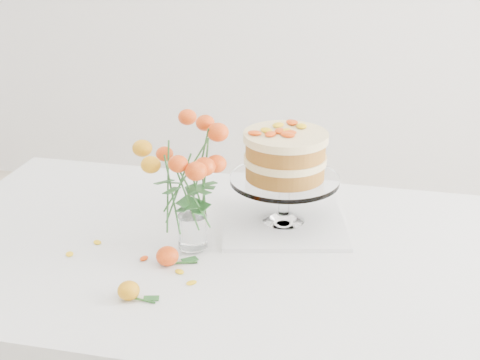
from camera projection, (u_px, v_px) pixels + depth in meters
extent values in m
cube|color=tan|center=(205.00, 254.00, 1.64)|extent=(1.40, 0.90, 0.04)
cylinder|color=tan|center=(59.00, 280.00, 2.25)|extent=(0.06, 0.06, 0.71)
cylinder|color=tan|center=(440.00, 328.00, 2.00)|extent=(0.06, 0.06, 0.71)
cube|color=silver|center=(205.00, 246.00, 1.64)|extent=(1.42, 0.92, 0.01)
cube|color=silver|center=(245.00, 207.00, 2.09)|extent=(1.42, 0.01, 0.20)
cube|color=white|center=(283.00, 222.00, 1.74)|extent=(0.38, 0.38, 0.01)
cylinder|color=white|center=(284.00, 197.00, 1.71)|extent=(0.03, 0.03, 0.09)
cylinder|color=white|center=(285.00, 179.00, 1.69)|extent=(0.28, 0.28, 0.01)
cylinder|color=olive|center=(285.00, 170.00, 1.68)|extent=(0.24, 0.24, 0.04)
cylinder|color=#FFE0A4|center=(285.00, 159.00, 1.67)|extent=(0.25, 0.25, 0.02)
cylinder|color=olive|center=(286.00, 148.00, 1.66)|extent=(0.24, 0.24, 0.04)
cylinder|color=#FFE0A4|center=(286.00, 137.00, 1.65)|extent=(0.25, 0.25, 0.02)
cylinder|color=white|center=(193.00, 247.00, 1.62)|extent=(0.06, 0.06, 0.01)
cylinder|color=white|center=(193.00, 231.00, 1.60)|extent=(0.07, 0.07, 0.08)
ellipsoid|color=orange|center=(129.00, 290.00, 1.41)|extent=(0.05, 0.05, 0.04)
cylinder|color=#295B24|center=(143.00, 301.00, 1.40)|extent=(0.06, 0.01, 0.00)
ellipsoid|color=red|center=(167.00, 256.00, 1.54)|extent=(0.05, 0.05, 0.05)
cylinder|color=#295B24|center=(184.00, 263.00, 1.55)|extent=(0.06, 0.02, 0.01)
ellipsoid|color=yellow|center=(144.00, 258.00, 1.57)|extent=(0.03, 0.02, 0.00)
ellipsoid|color=yellow|center=(180.00, 272.00, 1.51)|extent=(0.03, 0.02, 0.00)
ellipsoid|color=yellow|center=(191.00, 283.00, 1.47)|extent=(0.03, 0.02, 0.00)
ellipsoid|color=yellow|center=(97.00, 242.00, 1.64)|extent=(0.03, 0.02, 0.00)
ellipsoid|color=yellow|center=(70.00, 254.00, 1.59)|extent=(0.03, 0.02, 0.00)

